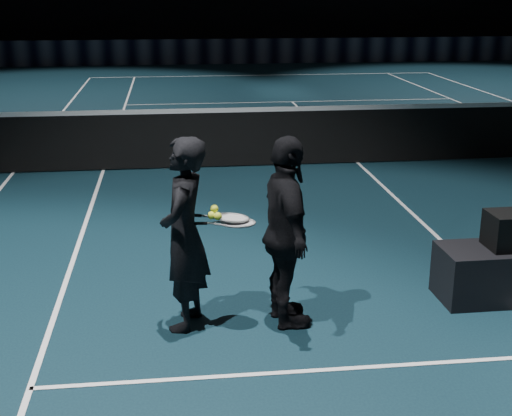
{
  "coord_description": "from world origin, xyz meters",
  "views": [
    {
      "loc": [
        -3.03,
        -11.09,
        2.8
      ],
      "look_at": [
        -2.35,
        -5.53,
        1.04
      ],
      "focal_mm": 50.0,
      "sensor_mm": 36.0,
      "label": 1
    }
  ],
  "objects": [
    {
      "name": "racket_upper",
      "position": [
        -2.55,
        -5.49,
        0.95
      ],
      "size": [
        0.68,
        0.23,
        0.1
      ],
      "primitive_type": null,
      "rotation": [
        0.0,
        0.1,
        -0.01
      ],
      "color": "black",
      "rests_on": "player_b"
    },
    {
      "name": "court_lines",
      "position": [
        0.0,
        0.0,
        0.0
      ],
      "size": [
        10.98,
        23.78,
        0.01
      ],
      "primitive_type": null,
      "color": "white",
      "rests_on": "floor"
    },
    {
      "name": "net_tape",
      "position": [
        0.0,
        0.0,
        0.92
      ],
      "size": [
        12.8,
        0.03,
        0.07
      ],
      "primitive_type": "cube",
      "color": "white",
      "rests_on": "net_mesh"
    },
    {
      "name": "floor",
      "position": [
        0.0,
        0.0,
        0.0
      ],
      "size": [
        36.0,
        36.0,
        0.0
      ],
      "primitive_type": "plane",
      "color": "black",
      "rests_on": "ground"
    },
    {
      "name": "player_b",
      "position": [
        -2.1,
        -5.57,
        0.82
      ],
      "size": [
        0.49,
        1.0,
        1.65
      ],
      "primitive_type": "imported",
      "rotation": [
        0.0,
        0.0,
        1.67
      ],
      "color": "black",
      "rests_on": "floor"
    },
    {
      "name": "net_mesh",
      "position": [
        0.0,
        0.0,
        0.45
      ],
      "size": [
        12.8,
        0.02,
        0.86
      ],
      "primitive_type": "cube",
      "color": "black",
      "rests_on": "floor"
    },
    {
      "name": "tennis_balls",
      "position": [
        -2.69,
        -5.52,
        1.0
      ],
      "size": [
        0.12,
        0.1,
        0.12
      ],
      "primitive_type": null,
      "color": "#D0E330",
      "rests_on": "racket_upper"
    },
    {
      "name": "player_a",
      "position": [
        -2.95,
        -5.5,
        0.82
      ],
      "size": [
        0.55,
        0.69,
        1.65
      ],
      "primitive_type": "imported",
      "rotation": [
        0.0,
        0.0,
        -1.86
      ],
      "color": "black",
      "rests_on": "floor"
    },
    {
      "name": "racket_lower",
      "position": [
        -2.5,
        -5.54,
        0.92
      ],
      "size": [
        0.7,
        0.27,
        0.03
      ],
      "primitive_type": null,
      "rotation": [
        0.0,
        0.0,
        -0.08
      ],
      "color": "black",
      "rests_on": "player_a"
    },
    {
      "name": "sponsor_backdrop",
      "position": [
        0.0,
        15.5,
        0.45
      ],
      "size": [
        22.0,
        0.15,
        0.9
      ],
      "primitive_type": "cube",
      "color": "black",
      "rests_on": "floor"
    }
  ]
}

